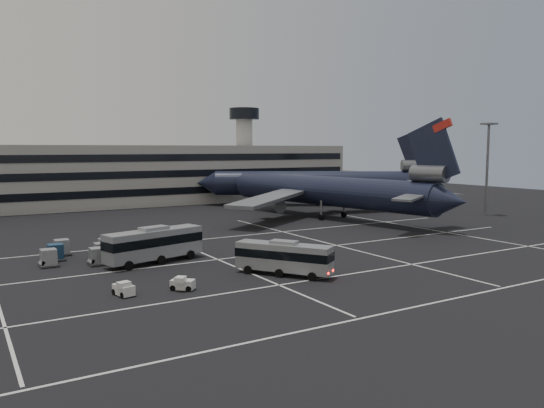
{
  "coord_description": "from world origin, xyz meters",
  "views": [
    {
      "loc": [
        -32.65,
        -53.01,
        13.29
      ],
      "look_at": [
        8.0,
        14.62,
        5.0
      ],
      "focal_mm": 35.0,
      "sensor_mm": 36.0,
      "label": 1
    }
  ],
  "objects_px": {
    "tug_a": "(124,289)",
    "uld_cluster": "(79,252)",
    "trijet_main": "(327,191)",
    "bus_far": "(154,243)",
    "bus_near": "(284,256)"
  },
  "relations": [
    {
      "from": "tug_a",
      "to": "uld_cluster",
      "type": "relative_size",
      "value": 0.22
    },
    {
      "from": "trijet_main",
      "to": "bus_far",
      "type": "relative_size",
      "value": 4.66
    },
    {
      "from": "bus_near",
      "to": "uld_cluster",
      "type": "xyz_separation_m",
      "value": [
        -16.93,
        19.16,
        -1.05
      ]
    },
    {
      "from": "bus_near",
      "to": "bus_far",
      "type": "relative_size",
      "value": 0.81
    },
    {
      "from": "tug_a",
      "to": "uld_cluster",
      "type": "distance_m",
      "value": 18.38
    },
    {
      "from": "uld_cluster",
      "to": "trijet_main",
      "type": "bearing_deg",
      "value": 17.62
    },
    {
      "from": "trijet_main",
      "to": "bus_near",
      "type": "xyz_separation_m",
      "value": [
        -31.64,
        -34.59,
        -3.24
      ]
    },
    {
      "from": "trijet_main",
      "to": "uld_cluster",
      "type": "distance_m",
      "value": 51.14
    },
    {
      "from": "trijet_main",
      "to": "tug_a",
      "type": "bearing_deg",
      "value": -155.33
    },
    {
      "from": "bus_near",
      "to": "tug_a",
      "type": "height_order",
      "value": "bus_near"
    },
    {
      "from": "bus_near",
      "to": "uld_cluster",
      "type": "bearing_deg",
      "value": 96.98
    },
    {
      "from": "trijet_main",
      "to": "bus_near",
      "type": "height_order",
      "value": "trijet_main"
    },
    {
      "from": "bus_near",
      "to": "tug_a",
      "type": "relative_size",
      "value": 4.17
    },
    {
      "from": "trijet_main",
      "to": "tug_a",
      "type": "distance_m",
      "value": 59.1
    },
    {
      "from": "trijet_main",
      "to": "uld_cluster",
      "type": "height_order",
      "value": "trijet_main"
    }
  ]
}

